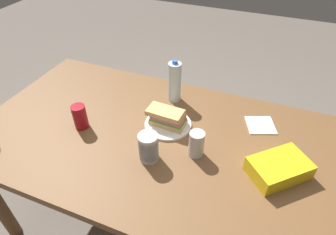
{
  "coord_description": "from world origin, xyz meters",
  "views": [
    {
      "loc": [
        -0.44,
        0.87,
        1.65
      ],
      "look_at": [
        -0.06,
        -0.09,
        0.79
      ],
      "focal_mm": 30.32,
      "sensor_mm": 36.0,
      "label": 1
    }
  ],
  "objects_px": {
    "soda_can_red": "(80,117)",
    "chip_bag": "(279,168)",
    "paper_plate": "(168,124)",
    "water_bottle_spare": "(175,82)",
    "sandwich": "(167,117)",
    "dining_table": "(150,147)",
    "soda_can_silver": "(196,144)",
    "plastic_cup_stack": "(148,147)"
  },
  "relations": [
    {
      "from": "paper_plate",
      "to": "soda_can_silver",
      "type": "relative_size",
      "value": 1.86
    },
    {
      "from": "dining_table",
      "to": "soda_can_red",
      "type": "xyz_separation_m",
      "value": [
        0.33,
        0.07,
        0.15
      ]
    },
    {
      "from": "sandwich",
      "to": "dining_table",
      "type": "bearing_deg",
      "value": 59.97
    },
    {
      "from": "soda_can_red",
      "to": "water_bottle_spare",
      "type": "bearing_deg",
      "value": -131.53
    },
    {
      "from": "plastic_cup_stack",
      "to": "chip_bag",
      "type": "bearing_deg",
      "value": -167.54
    },
    {
      "from": "chip_bag",
      "to": "dining_table",
      "type": "bearing_deg",
      "value": 134.8
    },
    {
      "from": "plastic_cup_stack",
      "to": "water_bottle_spare",
      "type": "bearing_deg",
      "value": -83.27
    },
    {
      "from": "paper_plate",
      "to": "soda_can_silver",
      "type": "xyz_separation_m",
      "value": [
        -0.18,
        0.13,
        0.06
      ]
    },
    {
      "from": "chip_bag",
      "to": "plastic_cup_stack",
      "type": "height_order",
      "value": "plastic_cup_stack"
    },
    {
      "from": "paper_plate",
      "to": "dining_table",
      "type": "bearing_deg",
      "value": 58.66
    },
    {
      "from": "paper_plate",
      "to": "water_bottle_spare",
      "type": "xyz_separation_m",
      "value": [
        0.05,
        -0.22,
        0.1
      ]
    },
    {
      "from": "soda_can_red",
      "to": "chip_bag",
      "type": "distance_m",
      "value": 0.91
    },
    {
      "from": "soda_can_red",
      "to": "plastic_cup_stack",
      "type": "relative_size",
      "value": 0.93
    },
    {
      "from": "dining_table",
      "to": "chip_bag",
      "type": "xyz_separation_m",
      "value": [
        -0.58,
        0.02,
        0.12
      ]
    },
    {
      "from": "sandwich",
      "to": "soda_can_silver",
      "type": "distance_m",
      "value": 0.23
    },
    {
      "from": "paper_plate",
      "to": "water_bottle_spare",
      "type": "bearing_deg",
      "value": -77.17
    },
    {
      "from": "sandwich",
      "to": "soda_can_silver",
      "type": "relative_size",
      "value": 1.53
    },
    {
      "from": "soda_can_red",
      "to": "plastic_cup_stack",
      "type": "distance_m",
      "value": 0.39
    },
    {
      "from": "chip_bag",
      "to": "plastic_cup_stack",
      "type": "bearing_deg",
      "value": 149.18
    },
    {
      "from": "dining_table",
      "to": "sandwich",
      "type": "height_order",
      "value": "sandwich"
    },
    {
      "from": "dining_table",
      "to": "sandwich",
      "type": "xyz_separation_m",
      "value": [
        -0.05,
        -0.09,
        0.14
      ]
    },
    {
      "from": "paper_plate",
      "to": "chip_bag",
      "type": "height_order",
      "value": "chip_bag"
    },
    {
      "from": "soda_can_red",
      "to": "dining_table",
      "type": "bearing_deg",
      "value": -168.16
    },
    {
      "from": "plastic_cup_stack",
      "to": "dining_table",
      "type": "bearing_deg",
      "value": -65.97
    },
    {
      "from": "chip_bag",
      "to": "soda_can_silver",
      "type": "bearing_deg",
      "value": 139.7
    },
    {
      "from": "soda_can_red",
      "to": "plastic_cup_stack",
      "type": "xyz_separation_m",
      "value": [
        -0.39,
        0.07,
        0.0
      ]
    },
    {
      "from": "soda_can_red",
      "to": "water_bottle_spare",
      "type": "xyz_separation_m",
      "value": [
        -0.33,
        -0.38,
        0.05
      ]
    },
    {
      "from": "dining_table",
      "to": "sandwich",
      "type": "bearing_deg",
      "value": -120.03
    },
    {
      "from": "dining_table",
      "to": "chip_bag",
      "type": "relative_size",
      "value": 7.21
    },
    {
      "from": "dining_table",
      "to": "soda_can_silver",
      "type": "height_order",
      "value": "soda_can_silver"
    },
    {
      "from": "soda_can_red",
      "to": "plastic_cup_stack",
      "type": "height_order",
      "value": "plastic_cup_stack"
    },
    {
      "from": "sandwich",
      "to": "soda_can_red",
      "type": "distance_m",
      "value": 0.41
    },
    {
      "from": "soda_can_silver",
      "to": "water_bottle_spare",
      "type": "bearing_deg",
      "value": -56.29
    },
    {
      "from": "plastic_cup_stack",
      "to": "water_bottle_spare",
      "type": "relative_size",
      "value": 0.56
    },
    {
      "from": "soda_can_red",
      "to": "chip_bag",
      "type": "xyz_separation_m",
      "value": [
        -0.9,
        -0.05,
        -0.03
      ]
    },
    {
      "from": "sandwich",
      "to": "soda_can_red",
      "type": "height_order",
      "value": "soda_can_red"
    },
    {
      "from": "dining_table",
      "to": "plastic_cup_stack",
      "type": "distance_m",
      "value": 0.21
    },
    {
      "from": "chip_bag",
      "to": "plastic_cup_stack",
      "type": "distance_m",
      "value": 0.53
    },
    {
      "from": "chip_bag",
      "to": "soda_can_silver",
      "type": "relative_size",
      "value": 1.89
    },
    {
      "from": "paper_plate",
      "to": "sandwich",
      "type": "bearing_deg",
      "value": 23.57
    },
    {
      "from": "soda_can_red",
      "to": "sandwich",
      "type": "bearing_deg",
      "value": -157.15
    },
    {
      "from": "paper_plate",
      "to": "soda_can_red",
      "type": "xyz_separation_m",
      "value": [
        0.38,
        0.16,
        0.06
      ]
    }
  ]
}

